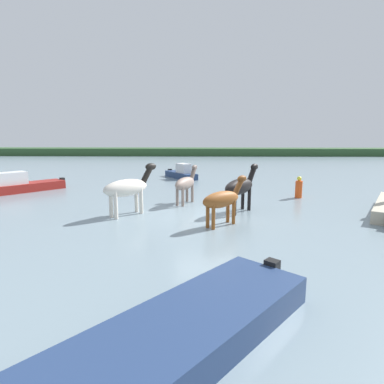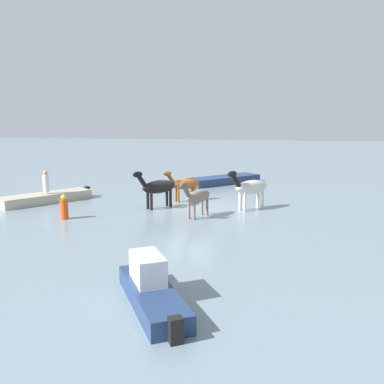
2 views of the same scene
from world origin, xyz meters
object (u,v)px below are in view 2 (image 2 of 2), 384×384
object	(u,v)px
horse_chestnut_trailing	(184,184)
boat_launch_far	(152,292)
boat_tender_starboard	(46,199)
buoy_channel_marker	(64,208)
boat_motor_center	(223,181)
horse_mid_herd	(197,197)
horse_lead	(250,187)
person_spotter_bow	(46,182)
horse_dun_straggler	(158,187)

from	to	relation	value
horse_chestnut_trailing	boat_launch_far	xyz separation A→B (m)	(-2.27, 12.87, -0.67)
boat_tender_starboard	boat_launch_far	xyz separation A→B (m)	(-9.65, 10.95, 0.12)
boat_tender_starboard	buoy_channel_marker	world-z (taller)	buoy_channel_marker
boat_launch_far	buoy_channel_marker	xyz separation A→B (m)	(6.65, -7.60, 0.21)
horse_chestnut_trailing	boat_motor_center	world-z (taller)	horse_chestnut_trailing
horse_mid_herd	horse_lead	bearing A→B (deg)	158.21
horse_lead	buoy_channel_marker	xyz separation A→B (m)	(8.15, 3.86, -0.63)
horse_lead	person_spotter_bow	world-z (taller)	horse_lead
horse_chestnut_trailing	horse_mid_herd	distance (m)	4.00
horse_mid_herd	horse_dun_straggler	xyz separation A→B (m)	(2.40, -1.62, 0.12)
boat_motor_center	person_spotter_bow	size ratio (longest dim) A/B	4.47
horse_dun_straggler	buoy_channel_marker	xyz separation A→B (m)	(3.49, 3.19, -0.59)
horse_mid_herd	horse_lead	world-z (taller)	horse_lead
horse_mid_herd	boat_launch_far	distance (m)	9.23
boat_launch_far	buoy_channel_marker	distance (m)	10.10
boat_tender_starboard	horse_dun_straggler	bearing A→B (deg)	121.78
horse_dun_straggler	person_spotter_bow	bearing A→B (deg)	-52.37
boat_tender_starboard	boat_launch_far	world-z (taller)	boat_launch_far
boat_tender_starboard	boat_launch_far	size ratio (longest dim) A/B	1.40
boat_tender_starboard	horse_chestnut_trailing	bearing A→B (deg)	137.81
horse_lead	boat_tender_starboard	size ratio (longest dim) A/B	0.46
horse_chestnut_trailing	boat_tender_starboard	size ratio (longest dim) A/B	0.39
boat_motor_center	boat_launch_far	distance (m)	19.83
boat_motor_center	person_spotter_bow	distance (m)	12.40
horse_lead	boat_launch_far	world-z (taller)	horse_lead
boat_launch_far	person_spotter_bow	bearing A→B (deg)	8.83
boat_motor_center	buoy_channel_marker	xyz separation A→B (m)	(5.61, 12.21, 0.32)
horse_mid_herd	horse_lead	size ratio (longest dim) A/B	0.99
horse_dun_straggler	boat_tender_starboard	xyz separation A→B (m)	(6.48, -0.16, -0.93)
boat_motor_center	boat_launch_far	xyz separation A→B (m)	(-1.04, 19.80, 0.11)
horse_dun_straggler	boat_launch_far	distance (m)	11.27
horse_mid_herd	person_spotter_bow	size ratio (longest dim) A/B	1.89
horse_chestnut_trailing	horse_mid_herd	bearing A→B (deg)	69.53
horse_lead	buoy_channel_marker	world-z (taller)	horse_lead
boat_motor_center	person_spotter_bow	world-z (taller)	person_spotter_bow
horse_lead	horse_mid_herd	bearing A→B (deg)	-3.14
horse_dun_straggler	boat_launch_far	xyz separation A→B (m)	(-3.16, 10.79, -0.80)
horse_dun_straggler	boat_tender_starboard	distance (m)	6.55
horse_lead	horse_chestnut_trailing	bearing A→B (deg)	-69.21
horse_chestnut_trailing	buoy_channel_marker	xyz separation A→B (m)	(4.39, 5.28, -0.46)
horse_dun_straggler	person_spotter_bow	distance (m)	6.37
horse_mid_herd	boat_launch_far	bearing A→B (deg)	27.58
horse_mid_herd	boat_tender_starboard	world-z (taller)	horse_mid_herd
boat_tender_starboard	horse_lead	bearing A→B (deg)	125.79
horse_dun_straggler	boat_launch_far	bearing A→B (deg)	54.27
horse_chestnut_trailing	horse_lead	world-z (taller)	horse_lead
person_spotter_bow	horse_lead	bearing A→B (deg)	-176.71
horse_chestnut_trailing	person_spotter_bow	bearing A→B (deg)	-26.79
horse_mid_herd	boat_launch_far	size ratio (longest dim) A/B	0.64
horse_mid_herd	buoy_channel_marker	bearing A→B (deg)	-52.24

